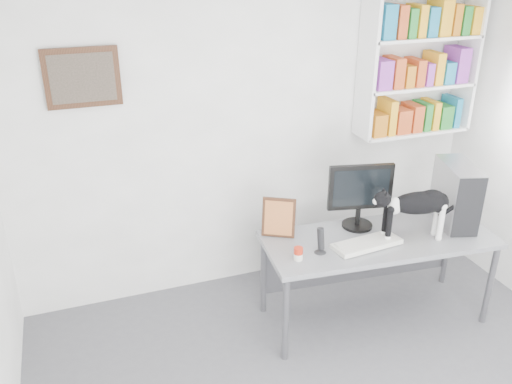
% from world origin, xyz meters
% --- Properties ---
extents(room, '(4.01, 4.01, 2.70)m').
position_xyz_m(room, '(0.00, 0.00, 1.35)').
color(room, '#57585D').
rests_on(room, ground).
extents(bookshelf, '(1.03, 0.28, 1.24)m').
position_xyz_m(bookshelf, '(1.40, 1.85, 1.85)').
color(bookshelf, white).
rests_on(bookshelf, room).
extents(wall_art, '(0.52, 0.04, 0.42)m').
position_xyz_m(wall_art, '(-1.30, 1.97, 1.90)').
color(wall_art, '#492717').
rests_on(wall_art, room).
extents(desk, '(1.81, 0.83, 0.73)m').
position_xyz_m(desk, '(0.66, 1.07, 0.37)').
color(desk, gray).
rests_on(desk, room).
extents(monitor, '(0.54, 0.34, 0.53)m').
position_xyz_m(monitor, '(0.58, 1.28, 1.00)').
color(monitor, black).
rests_on(monitor, desk).
extents(keyboard, '(0.53, 0.25, 0.04)m').
position_xyz_m(keyboard, '(0.50, 0.98, 0.75)').
color(keyboard, silver).
rests_on(keyboard, desk).
extents(pc_tower, '(0.35, 0.53, 0.49)m').
position_xyz_m(pc_tower, '(1.33, 1.08, 0.98)').
color(pc_tower, '#A2A2A6').
rests_on(pc_tower, desk).
extents(speaker, '(0.11, 0.11, 0.20)m').
position_xyz_m(speaker, '(0.14, 1.02, 0.83)').
color(speaker, black).
rests_on(speaker, desk).
extents(leaning_print, '(0.27, 0.21, 0.31)m').
position_xyz_m(leaning_print, '(-0.05, 1.36, 0.89)').
color(leaning_print, '#492717').
rests_on(leaning_print, desk).
extents(soup_can, '(0.07, 0.07, 0.10)m').
position_xyz_m(soup_can, '(-0.05, 0.98, 0.78)').
color(soup_can, red).
rests_on(soup_can, desk).
extents(cat, '(0.67, 0.30, 0.40)m').
position_xyz_m(cat, '(0.88, 0.96, 0.93)').
color(cat, black).
rests_on(cat, desk).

